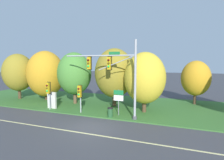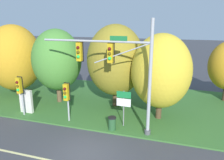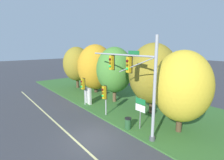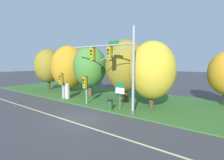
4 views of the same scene
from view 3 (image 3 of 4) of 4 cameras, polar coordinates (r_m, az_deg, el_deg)
ground_plane at (r=13.92m, az=-6.37°, el=-18.20°), size 160.00×160.00×0.00m
lane_stripe at (r=13.41m, az=-10.98°, el=-19.55°), size 36.00×0.16×0.01m
grass_verge at (r=19.13m, az=15.37°, el=-9.94°), size 48.00×11.50×0.10m
traffic_signal_mast at (r=13.34m, az=7.15°, el=1.63°), size 7.48×0.49×7.40m
pedestrian_signal_near_kerb at (r=19.94m, az=-9.39°, el=-1.80°), size 0.46×0.55×3.15m
pedestrian_signal_further_along at (r=16.80m, az=-2.49°, el=-4.62°), size 0.46×0.55×2.98m
route_sign_post at (r=14.39m, az=9.23°, el=-9.03°), size 1.01×0.08×2.62m
tree_nearest_road at (r=28.36m, az=-11.40°, el=5.16°), size 4.30×4.30×6.54m
tree_left_of_mast at (r=25.14m, az=-5.38°, el=4.23°), size 5.13×5.13×6.90m
tree_behind_signpost at (r=20.69m, az=0.83°, el=3.32°), size 4.31×4.31×6.58m
tree_mid_verge at (r=17.46m, az=13.24°, el=2.01°), size 4.74×4.74×7.00m
tree_tall_centre at (r=14.24m, az=21.86°, el=-1.94°), size 4.37×4.37×6.42m
info_kiosk at (r=20.64m, az=-7.81°, el=-5.15°), size 1.10×0.24×1.90m
trash_bin at (r=14.76m, az=5.23°, el=-13.87°), size 0.56×0.56×0.93m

